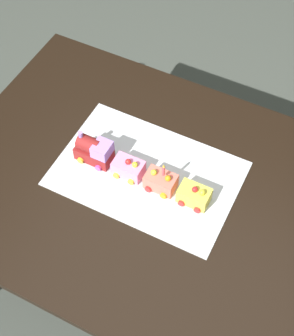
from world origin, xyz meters
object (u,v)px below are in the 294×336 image
object	(u,v)px
dining_table	(153,205)
cake_car_flatbed_bubblegum	(129,168)
cake_car_hopper_lemon	(194,195)
cake_locomotive	(94,150)
birthday_candle	(164,170)
cake_car_tanker_coral	(161,181)

from	to	relation	value
dining_table	cake_car_flatbed_bubblegum	world-z (taller)	cake_car_flatbed_bubblegum
dining_table	cake_car_hopper_lemon	size ratio (longest dim) A/B	14.00
cake_locomotive	birthday_candle	world-z (taller)	birthday_candle
cake_locomotive	birthday_candle	bearing A→B (deg)	0.00
cake_car_flatbed_bubblegum	cake_car_hopper_lemon	size ratio (longest dim) A/B	1.00
cake_locomotive	birthday_candle	xyz separation A→B (m)	(0.26, 0.00, 0.05)
dining_table	cake_car_tanker_coral	size ratio (longest dim) A/B	14.00
dining_table	cake_car_tanker_coral	bearing A→B (deg)	37.27
cake_car_flatbed_bubblegum	birthday_candle	xyz separation A→B (m)	(0.13, 0.00, 0.07)
cake_locomotive	cake_car_hopper_lemon	size ratio (longest dim) A/B	1.40
birthday_candle	dining_table	bearing A→B (deg)	-152.30
cake_car_hopper_lemon	birthday_candle	xyz separation A→B (m)	(-0.11, 0.00, 0.07)
birthday_candle	cake_car_flatbed_bubblegum	bearing A→B (deg)	180.00
cake_car_tanker_coral	dining_table	bearing A→B (deg)	-142.73
cake_car_flatbed_bubblegum	cake_car_hopper_lemon	world-z (taller)	same
cake_locomotive	cake_car_flatbed_bubblegum	size ratio (longest dim) A/B	1.40
cake_car_flatbed_bubblegum	cake_car_hopper_lemon	distance (m)	0.24
cake_car_flatbed_bubblegum	cake_car_tanker_coral	size ratio (longest dim) A/B	1.00
cake_car_tanker_coral	birthday_candle	distance (m)	0.07
birthday_candle	cake_car_tanker_coral	bearing A→B (deg)	180.00
dining_table	birthday_candle	bearing A→B (deg)	27.70
cake_locomotive	cake_car_tanker_coral	distance (m)	0.25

